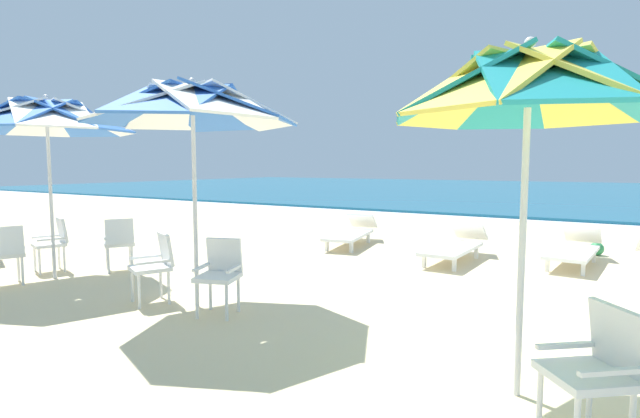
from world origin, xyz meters
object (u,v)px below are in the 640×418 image
(sun_lounger_1, at_px, (574,249))
(plastic_chair_5, at_px, (6,252))
(plastic_chair_1, at_px, (220,271))
(plastic_chair_4, at_px, (53,241))
(beach_ball, at_px, (597,249))
(plastic_chair_3, at_px, (119,241))
(beach_umbrella_2, at_px, (47,118))
(plastic_chair_0, at_px, (596,366))
(sun_lounger_3, at_px, (351,232))
(sun_lounger_2, at_px, (455,245))
(beach_umbrella_0, at_px, (528,90))
(plastic_chair_2, at_px, (155,263))
(beach_umbrella_1, at_px, (193,107))

(sun_lounger_1, bearing_deg, plastic_chair_5, -139.07)
(plastic_chair_1, distance_m, plastic_chair_4, 3.87)
(plastic_chair_4, height_order, beach_ball, plastic_chair_4)
(plastic_chair_3, bearing_deg, beach_umbrella_2, -117.66)
(plastic_chair_0, relative_size, sun_lounger_3, 0.39)
(sun_lounger_1, bearing_deg, plastic_chair_4, -145.34)
(beach_umbrella_2, relative_size, sun_lounger_2, 1.27)
(plastic_chair_0, xyz_separation_m, plastic_chair_5, (-7.24, 0.08, 0.00))
(beach_umbrella_0, bearing_deg, sun_lounger_1, 89.77)
(sun_lounger_3, relative_size, beach_ball, 8.75)
(plastic_chair_5, height_order, beach_ball, plastic_chair_5)
(plastic_chair_1, height_order, beach_ball, plastic_chair_1)
(beach_ball, bearing_deg, sun_lounger_1, -104.35)
(sun_lounger_1, distance_m, sun_lounger_3, 4.22)
(beach_umbrella_0, xyz_separation_m, sun_lounger_2, (-1.82, 4.79, -1.96))
(plastic_chair_5, bearing_deg, plastic_chair_3, 70.21)
(sun_lounger_2, xyz_separation_m, sun_lounger_3, (-2.37, 0.52, 0.00))
(plastic_chair_2, distance_m, plastic_chair_5, 2.52)
(sun_lounger_2, bearing_deg, plastic_chair_1, -107.99)
(beach_umbrella_2, bearing_deg, plastic_chair_4, 150.47)
(beach_umbrella_0, bearing_deg, beach_umbrella_2, 177.52)
(plastic_chair_5, bearing_deg, sun_lounger_1, 40.93)
(plastic_chair_4, bearing_deg, sun_lounger_1, 34.66)
(plastic_chair_4, bearing_deg, sun_lounger_3, 58.12)
(beach_umbrella_2, bearing_deg, beach_ball, 42.73)
(beach_umbrella_2, distance_m, plastic_chair_4, 1.99)
(plastic_chair_0, bearing_deg, beach_ball, 91.40)
(beach_umbrella_1, height_order, beach_umbrella_2, beach_umbrella_2)
(sun_lounger_1, bearing_deg, beach_umbrella_0, -90.23)
(plastic_chair_2, bearing_deg, beach_umbrella_2, 178.68)
(sun_lounger_1, height_order, sun_lounger_2, same)
(beach_ball, bearing_deg, plastic_chair_1, -119.32)
(beach_umbrella_0, xyz_separation_m, beach_ball, (0.33, 6.73, -2.11))
(beach_umbrella_0, bearing_deg, plastic_chair_0, -39.84)
(beach_umbrella_1, height_order, plastic_chair_4, beach_umbrella_1)
(plastic_chair_2, height_order, plastic_chair_3, same)
(plastic_chair_2, height_order, sun_lounger_3, plastic_chair_2)
(plastic_chair_2, relative_size, plastic_chair_5, 1.00)
(plastic_chair_4, bearing_deg, sun_lounger_2, 38.42)
(plastic_chair_1, height_order, sun_lounger_2, plastic_chair_1)
(beach_ball, bearing_deg, beach_umbrella_0, -92.83)
(plastic_chair_0, bearing_deg, plastic_chair_3, 167.14)
(plastic_chair_0, distance_m, plastic_chair_5, 7.24)
(plastic_chair_4, relative_size, sun_lounger_1, 0.40)
(plastic_chair_4, height_order, sun_lounger_1, plastic_chair_4)
(plastic_chair_5, bearing_deg, beach_umbrella_1, 12.90)
(plastic_chair_5, xyz_separation_m, sun_lounger_1, (6.75, 5.86, -0.22))
(plastic_chair_2, relative_size, sun_lounger_2, 0.40)
(plastic_chair_1, relative_size, plastic_chair_5, 1.00)
(plastic_chair_0, relative_size, beach_umbrella_1, 0.32)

